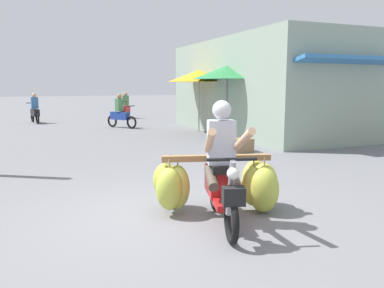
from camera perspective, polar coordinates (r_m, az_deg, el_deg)
The scene contains 9 objects.
ground_plane at distance 5.23m, azimuth -3.71°, elevation -11.02°, with size 120.00×120.00×0.00m, color slate.
motorbike_main_loaded at distance 5.29m, azimuth 4.56°, elevation -5.49°, with size 1.83×1.92×1.58m.
motorbike_distant_ahead_left at distance 20.81m, azimuth -9.80°, elevation 5.32°, with size 0.89×1.46×1.40m.
motorbike_distant_ahead_right at distance 16.26m, azimuth -10.59°, elevation 4.37°, with size 0.98×1.39×1.40m.
motorbike_distant_far_ahead at distance 19.39m, azimuth -22.27°, elevation 4.55°, with size 0.57×1.61×1.40m.
shopfront_building at distance 14.80m, azimuth 9.99°, elevation 8.34°, with size 3.65×8.82×3.39m.
market_umbrella_near_shop at distance 13.10m, azimuth 5.12°, elevation 10.53°, with size 2.27×2.27×2.41m.
market_umbrella_further_along at distance 14.75m, azimuth 1.03°, elevation 10.05°, with size 2.34×2.34×2.32m.
produce_crate at distance 10.32m, azimuth 7.32°, elevation -0.17°, with size 0.56×0.40×0.36m, color olive.
Camera 1 is at (-1.56, -4.67, 1.77)m, focal length 35.99 mm.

